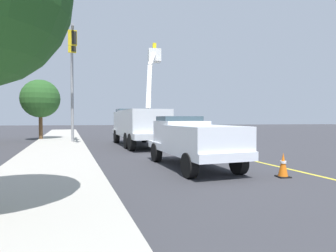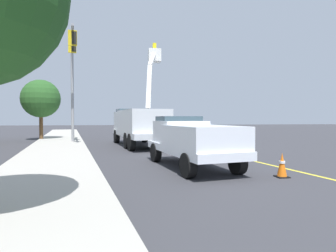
# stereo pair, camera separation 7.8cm
# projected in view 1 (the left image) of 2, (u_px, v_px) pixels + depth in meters

# --- Properties ---
(ground) EXTENTS (120.00, 120.00, 0.00)m
(ground) POSITION_uv_depth(u_px,v_px,m) (190.00, 146.00, 19.74)
(ground) COLOR #38383D
(sidewalk_far_side) EXTENTS (59.71, 14.00, 0.12)m
(sidewalk_far_side) POSITION_uv_depth(u_px,v_px,m) (56.00, 150.00, 16.83)
(sidewalk_far_side) COLOR #B2ADA3
(sidewalk_far_side) RESTS_ON ground
(lane_centre_stripe) EXTENTS (49.26, 8.87, 0.01)m
(lane_centre_stripe) POSITION_uv_depth(u_px,v_px,m) (190.00, 146.00, 19.74)
(lane_centre_stripe) COLOR yellow
(lane_centre_stripe) RESTS_ON ground
(utility_bucket_truck) EXTENTS (8.51, 3.89, 7.47)m
(utility_bucket_truck) POSITION_uv_depth(u_px,v_px,m) (139.00, 123.00, 20.02)
(utility_bucket_truck) COLOR silver
(utility_bucket_truck) RESTS_ON ground
(service_pickup_truck) EXTENTS (5.88, 3.04, 2.06)m
(service_pickup_truck) POSITION_uv_depth(u_px,v_px,m) (193.00, 140.00, 11.27)
(service_pickup_truck) COLOR white
(service_pickup_truck) RESTS_ON ground
(passing_minivan) EXTENTS (5.06, 2.71, 1.69)m
(passing_minivan) POSITION_uv_depth(u_px,v_px,m) (178.00, 127.00, 29.84)
(passing_minivan) COLOR black
(passing_minivan) RESTS_ON ground
(traffic_cone_leading) EXTENTS (0.40, 0.40, 0.82)m
(traffic_cone_leading) POSITION_uv_depth(u_px,v_px,m) (283.00, 165.00, 9.42)
(traffic_cone_leading) COLOR black
(traffic_cone_leading) RESTS_ON ground
(traffic_cone_mid_front) EXTENTS (0.40, 0.40, 0.72)m
(traffic_cone_mid_front) POSITION_uv_depth(u_px,v_px,m) (151.00, 136.00, 24.69)
(traffic_cone_mid_front) COLOR black
(traffic_cone_mid_front) RESTS_ON ground
(traffic_signal_mast) EXTENTS (5.38, 1.14, 8.43)m
(traffic_signal_mast) POSITION_uv_depth(u_px,v_px,m) (72.00, 68.00, 21.03)
(traffic_signal_mast) COLOR gray
(traffic_signal_mast) RESTS_ON ground
(street_tree_right) EXTENTS (3.36, 3.36, 5.38)m
(street_tree_right) POSITION_uv_depth(u_px,v_px,m) (40.00, 99.00, 24.97)
(street_tree_right) COLOR brown
(street_tree_right) RESTS_ON ground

